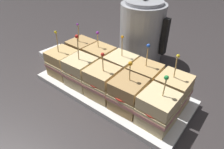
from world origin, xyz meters
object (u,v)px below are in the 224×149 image
object	(u,v)px
sandwich_front_center	(103,82)
kettle_steel	(142,32)
sandwich_back_right	(144,79)
serving_platter	(112,89)
sandwich_back_left	(100,60)
sandwich_back_far_right	(173,91)
sandwich_front_left	(81,72)
sandwich_front_right	(128,94)
sandwich_front_far_left	(63,63)
sandwich_back_center	(121,69)
sandwich_back_far_left	(82,53)
napkin_stack	(56,54)
sandwich_front_far_right	(157,109)

from	to	relation	value
sandwich_front_center	kettle_steel	bearing A→B (deg)	98.74
sandwich_back_right	kettle_steel	xyz separation A→B (m)	(-0.14, 0.20, 0.05)
serving_platter	sandwich_back_left	world-z (taller)	sandwich_back_left
sandwich_back_far_right	serving_platter	bearing A→B (deg)	-165.99
sandwich_front_left	sandwich_front_center	world-z (taller)	sandwich_front_left
sandwich_front_left	sandwich_back_right	bearing A→B (deg)	26.81
sandwich_front_center	sandwich_back_far_right	distance (m)	0.21
serving_platter	kettle_steel	bearing A→B (deg)	100.05
sandwich_front_center	sandwich_back_left	bearing A→B (deg)	135.13
sandwich_front_right	kettle_steel	size ratio (longest dim) A/B	0.59
sandwich_back_left	sandwich_front_far_left	bearing A→B (deg)	-134.52
sandwich_front_right	sandwich_back_center	distance (m)	0.13
sandwich_front_right	sandwich_back_far_left	size ratio (longest dim) A/B	0.94
kettle_steel	napkin_stack	xyz separation A→B (m)	(-0.30, -0.21, -0.11)
serving_platter	sandwich_back_center	world-z (taller)	sandwich_back_center
sandwich_front_far_left	sandwich_front_far_right	distance (m)	0.38
sandwich_front_far_right	napkin_stack	xyz separation A→B (m)	(-0.53, 0.08, -0.05)
sandwich_back_left	sandwich_front_left	bearing A→B (deg)	-89.53
sandwich_front_center	sandwich_back_left	distance (m)	0.14
sandwich_front_right	sandwich_back_center	world-z (taller)	sandwich_back_center
serving_platter	sandwich_back_center	bearing A→B (deg)	89.26
serving_platter	sandwich_front_left	xyz separation A→B (m)	(-0.09, -0.05, 0.06)
sandwich_front_far_left	sandwich_back_far_left	distance (m)	0.10
serving_platter	sandwich_back_far_left	bearing A→B (deg)	165.78
sandwich_front_right	sandwich_back_far_right	size ratio (longest dim) A/B	0.91
sandwich_back_left	sandwich_back_right	world-z (taller)	sandwich_back_right
sandwich_back_far_right	kettle_steel	bearing A→B (deg)	139.07
sandwich_back_center	kettle_steel	bearing A→B (deg)	102.54
sandwich_front_center	kettle_steel	xyz separation A→B (m)	(-0.05, 0.30, 0.05)
sandwich_back_left	napkin_stack	size ratio (longest dim) A/B	1.33
sandwich_front_center	sandwich_front_far_right	bearing A→B (deg)	-0.23
serving_platter	sandwich_front_far_left	distance (m)	0.20
sandwich_front_left	sandwich_back_center	xyz separation A→B (m)	(0.10, 0.10, -0.00)
sandwich_front_left	sandwich_front_far_left	bearing A→B (deg)	179.05
sandwich_front_far_left	sandwich_front_center	distance (m)	0.19
serving_platter	sandwich_front_center	world-z (taller)	sandwich_front_center
sandwich_back_far_right	kettle_steel	distance (m)	0.31
napkin_stack	sandwich_front_right	bearing A→B (deg)	-10.79
sandwich_front_left	sandwich_back_far_left	bearing A→B (deg)	133.93
sandwich_back_far_right	sandwich_back_far_left	bearing A→B (deg)	179.97
serving_platter	napkin_stack	size ratio (longest dim) A/B	4.46
sandwich_back_far_left	serving_platter	bearing A→B (deg)	-14.22
sandwich_front_far_left	sandwich_front_center	world-z (taller)	sandwich_front_far_left
sandwich_front_center	sandwich_front_far_right	distance (m)	0.19
sandwich_back_center	sandwich_front_center	bearing A→B (deg)	-89.47
sandwich_back_far_right	sandwich_front_far_right	bearing A→B (deg)	-89.54
sandwich_back_left	sandwich_back_center	size ratio (longest dim) A/B	0.92
sandwich_back_left	sandwich_back_right	distance (m)	0.19
sandwich_front_far_right	napkin_stack	world-z (taller)	sandwich_front_far_right
sandwich_back_center	kettle_steel	size ratio (longest dim) A/B	0.64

